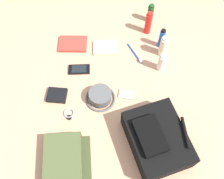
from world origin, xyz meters
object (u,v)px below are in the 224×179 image
Objects in this scene: cell_phone at (79,69)px; wristwatch at (69,114)px; toiletry_pouch at (64,163)px; deodorant_spray at (162,38)px; toothpaste_tube at (162,62)px; wallet at (57,95)px; toothbrush at (135,54)px; notepad at (105,48)px; lotion_bottle at (163,46)px; bucket_hat at (100,96)px; media_player at (126,94)px; backpack at (157,139)px; paperback_novel at (73,44)px; shampoo_bottle at (150,13)px; sunscreen_spray at (148,23)px.

cell_phone is 0.29m from wristwatch.
deodorant_spray is (-0.70, 0.61, 0.03)m from toiletry_pouch.
toothpaste_tube reaches higher than wallet.
notepad is (-0.07, -0.18, 0.00)m from toothbrush.
lotion_bottle is 1.38× the size of wallet.
bucket_hat is at bearing 113.73° from wristwatch.
toothbrush is at bearing 161.45° from media_player.
backpack is 0.58m from toothbrush.
paperback_novel is 0.38m from wallet.
toothpaste_tube is 1.91× the size of wristwatch.
notepad reaches higher than cell_phone.
lotion_bottle is (-0.57, 0.14, 0.00)m from backpack.
toiletry_pouch is 1.96× the size of notepad.
shampoo_bottle reaches higher than toiletry_pouch.
deodorant_spray is (-0.63, 0.14, 0.00)m from backpack.
toiletry_pouch is at bearing -41.04° from deodorant_spray.
backpack reaches higher than deodorant_spray.
paperback_novel is at bearing -102.24° from lotion_bottle.
wallet is at bearing -69.68° from lotion_bottle.
wallet is at bearing -99.15° from bucket_hat.
paperback_novel is (-0.76, 0.06, -0.03)m from toiletry_pouch.
paperback_novel is (-0.69, -0.41, -0.06)m from backpack.
notepad is (-0.01, -0.35, -0.06)m from deodorant_spray.
toothbrush is (-0.37, 0.42, 0.00)m from wristwatch.
media_player is at bearing 96.25° from wallet.
toothbrush is at bearing -91.49° from lotion_bottle.
backpack reaches higher than paperback_novel.
wallet is (0.53, -0.62, -0.05)m from shampoo_bottle.
wallet is (0.25, -0.49, 0.01)m from toothbrush.
toothbrush reaches higher than wristwatch.
cell_phone is 0.33m from media_player.
media_player is at bearing -43.61° from lotion_bottle.
lotion_bottle is 0.95× the size of toothbrush.
toothpaste_tube is 0.29m from media_player.
deodorant_spray is 1.56× the size of media_player.
backpack is 0.63m from cell_phone.
bucket_hat is 1.13× the size of lotion_bottle.
toothpaste_tube is at bearing 112.44° from wallet.
deodorant_spray is 0.36m from notepad.
toiletry_pouch is 1.71× the size of bucket_hat.
toothbrush is 1.07× the size of notepad.
shampoo_bottle is (-0.57, 0.37, 0.04)m from bucket_hat.
toothbrush is (-0.29, 0.24, -0.02)m from bucket_hat.
toothbrush is at bearing 102.52° from cell_phone.
deodorant_spray is 0.18m from toothpaste_tube.
wallet is (0.13, -0.63, -0.05)m from toothpaste_tube.
media_player is at bearing -23.07° from sunscreen_spray.
toiletry_pouch is at bearing -32.08° from shampoo_bottle.
media_player is at bearing 37.13° from paperback_novel.
shampoo_bottle is 0.85m from wristwatch.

